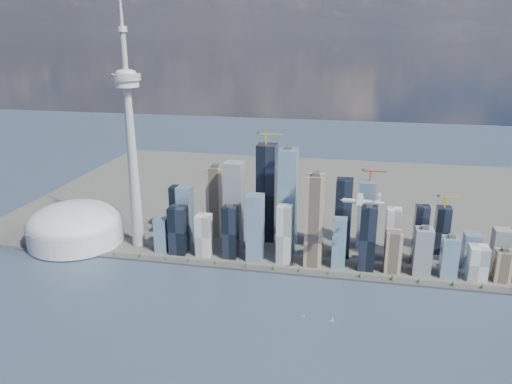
% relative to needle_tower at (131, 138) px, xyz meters
% --- Properties ---
extents(ground, '(4000.00, 4000.00, 0.00)m').
position_rel_needle_tower_xyz_m(ground, '(300.00, -310.00, -235.84)').
color(ground, '#2D3B4F').
rests_on(ground, ground).
extents(seawall, '(1100.00, 22.00, 4.00)m').
position_rel_needle_tower_xyz_m(seawall, '(300.00, -60.00, -233.84)').
color(seawall, '#383838').
rests_on(seawall, ground).
extents(land, '(1400.00, 900.00, 3.00)m').
position_rel_needle_tower_xyz_m(land, '(300.00, 390.00, -234.34)').
color(land, '#4C4C47').
rests_on(land, ground).
extents(shoreline_trees, '(960.53, 7.20, 8.80)m').
position_rel_needle_tower_xyz_m(shoreline_trees, '(300.00, -60.00, -227.06)').
color(shoreline_trees, '#3F2D1E').
rests_on(shoreline_trees, seawall).
extents(skyscraper_cluster, '(736.00, 142.00, 238.37)m').
position_rel_needle_tower_xyz_m(skyscraper_cluster, '(359.62, 26.82, -162.30)').
color(skyscraper_cluster, black).
rests_on(skyscraper_cluster, land).
extents(needle_tower, '(56.00, 56.00, 550.50)m').
position_rel_needle_tower_xyz_m(needle_tower, '(0.00, 0.00, 0.00)').
color(needle_tower, gray).
rests_on(needle_tower, land).
extents(dome_stadium, '(200.00, 200.00, 86.00)m').
position_rel_needle_tower_xyz_m(dome_stadium, '(-140.00, -10.00, -196.40)').
color(dome_stadium, silver).
rests_on(dome_stadium, land).
extents(airplane, '(75.54, 66.70, 18.45)m').
position_rel_needle_tower_xyz_m(airplane, '(458.40, -87.13, -73.66)').
color(airplane, silver).
rests_on(airplane, ground).
extents(sailboat_west, '(6.43, 3.97, 9.20)m').
position_rel_needle_tower_xyz_m(sailboat_west, '(375.95, -208.84, -232.89)').
color(sailboat_west, silver).
rests_on(sailboat_west, ground).
extents(sailboat_east, '(7.57, 3.90, 10.56)m').
position_rel_needle_tower_xyz_m(sailboat_east, '(422.18, -213.43, -232.45)').
color(sailboat_east, silver).
rests_on(sailboat_east, ground).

